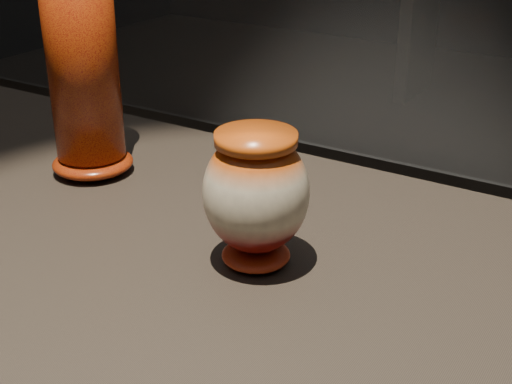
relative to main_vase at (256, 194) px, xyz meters
The scene contains 2 objects.
main_vase is the anchor object (origin of this frame).
tall_vase 0.42m from the main_vase, 164.29° to the left, with size 0.15×0.15×0.43m.
Camera 1 is at (0.53, -0.66, 1.38)m, focal length 50.00 mm.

